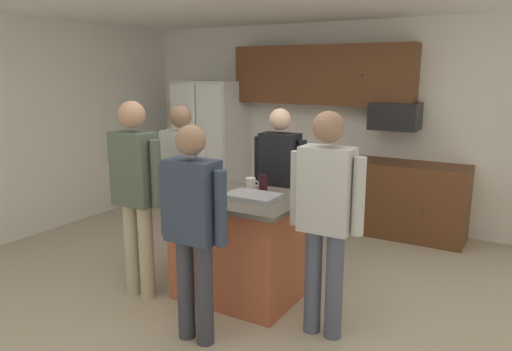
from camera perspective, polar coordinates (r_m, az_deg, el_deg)
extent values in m
plane|color=#B7A88E|center=(4.36, -1.58, -14.71)|extent=(7.04, 7.04, 0.00)
cube|color=white|center=(6.46, 11.59, 6.06)|extent=(6.40, 0.10, 2.60)
cube|color=white|center=(6.23, -27.64, 4.68)|extent=(0.10, 5.60, 2.60)
cube|color=brown|center=(6.38, 7.78, 11.74)|extent=(2.40, 0.35, 0.75)
sphere|color=#4C3823|center=(6.00, 12.47, 11.54)|extent=(0.04, 0.04, 0.04)
cube|color=brown|center=(6.15, 15.58, -2.54)|extent=(1.80, 0.60, 0.90)
sphere|color=#4C3823|center=(5.76, 19.11, -3.77)|extent=(0.04, 0.04, 0.04)
cube|color=white|center=(7.07, -5.19, 3.67)|extent=(0.90, 0.70, 1.84)
cube|color=white|center=(6.91, -8.50, 3.38)|extent=(0.43, 0.04, 1.76)
cube|color=white|center=(6.64, -5.44, 3.10)|extent=(0.43, 0.04, 1.76)
cylinder|color=#B2B2B7|center=(6.73, -7.18, 3.98)|extent=(0.02, 0.02, 0.35)
cube|color=black|center=(5.99, 16.19, 6.79)|extent=(0.56, 0.40, 0.32)
cube|color=#AD5638|center=(4.28, -2.04, -8.68)|extent=(1.02, 0.72, 0.89)
cube|color=#60564C|center=(4.14, -2.09, -2.64)|extent=(1.16, 0.86, 0.04)
cylinder|color=#383842|center=(3.71, -8.32, -13.13)|extent=(0.13, 0.13, 0.79)
cylinder|color=#383842|center=(3.62, -6.15, -13.77)|extent=(0.13, 0.13, 0.79)
cube|color=#2D384C|center=(3.42, -7.56, -3.00)|extent=(0.38, 0.22, 0.59)
sphere|color=#8C664C|center=(3.33, -7.77, 4.17)|extent=(0.21, 0.21, 0.21)
cylinder|color=#2D384C|center=(3.57, -10.61, -2.78)|extent=(0.09, 0.09, 0.53)
cylinder|color=#2D384C|center=(3.29, -4.23, -3.92)|extent=(0.09, 0.09, 0.53)
cylinder|color=#232D4C|center=(5.05, -9.27, -6.04)|extent=(0.13, 0.13, 0.80)
cylinder|color=#232D4C|center=(4.95, -7.74, -6.38)|extent=(0.13, 0.13, 0.80)
cube|color=#B7B7B2|center=(4.82, -8.78, 1.72)|extent=(0.38, 0.22, 0.60)
sphere|color=#8C664C|center=(4.76, -8.95, 6.92)|extent=(0.22, 0.22, 0.22)
cylinder|color=#B7B7B2|center=(4.98, -10.93, 1.74)|extent=(0.09, 0.09, 0.54)
cylinder|color=#B7B7B2|center=(4.68, -6.48, 1.22)|extent=(0.09, 0.09, 0.54)
cylinder|color=#4C5166|center=(3.76, 6.79, -12.32)|extent=(0.13, 0.13, 0.83)
cylinder|color=#4C5166|center=(3.71, 9.26, -12.80)|extent=(0.13, 0.13, 0.83)
cube|color=#B7B7B2|center=(3.49, 8.37, -1.68)|extent=(0.38, 0.22, 0.62)
sphere|color=#8C664C|center=(3.41, 8.60, 5.74)|extent=(0.22, 0.22, 0.22)
cylinder|color=#B7B7B2|center=(3.59, 4.80, -1.51)|extent=(0.09, 0.09, 0.56)
cylinder|color=#B7B7B2|center=(3.42, 12.09, -2.45)|extent=(0.09, 0.09, 0.56)
cylinder|color=#232D4C|center=(4.97, 1.88, -6.25)|extent=(0.13, 0.13, 0.79)
cylinder|color=#232D4C|center=(4.90, 3.64, -6.56)|extent=(0.13, 0.13, 0.79)
cube|color=black|center=(4.76, 2.84, 1.49)|extent=(0.38, 0.22, 0.59)
sphere|color=beige|center=(4.70, 2.89, 6.68)|extent=(0.21, 0.21, 0.21)
cylinder|color=black|center=(4.88, 0.33, 1.53)|extent=(0.09, 0.09, 0.53)
cylinder|color=black|center=(4.66, 5.46, 0.96)|extent=(0.09, 0.09, 0.53)
cylinder|color=tan|center=(4.48, -14.50, -8.41)|extent=(0.13, 0.13, 0.84)
cylinder|color=tan|center=(4.37, -12.89, -8.86)|extent=(0.13, 0.13, 0.84)
cube|color=#4C5647|center=(4.22, -14.22, 0.78)|extent=(0.38, 0.22, 0.63)
sphere|color=tan|center=(4.16, -14.55, 7.01)|extent=(0.23, 0.23, 0.23)
cylinder|color=#4C5647|center=(4.40, -16.45, 0.85)|extent=(0.09, 0.09, 0.57)
cylinder|color=#4C5647|center=(4.07, -11.78, 0.19)|extent=(0.09, 0.09, 0.57)
cylinder|color=white|center=(4.35, -0.63, -0.92)|extent=(0.09, 0.09, 0.10)
torus|color=white|center=(4.32, 0.03, -0.95)|extent=(0.06, 0.01, 0.06)
cylinder|color=black|center=(4.07, -4.48, -1.49)|extent=(0.06, 0.06, 0.16)
cylinder|color=black|center=(4.22, 0.86, -0.97)|extent=(0.08, 0.08, 0.15)
cube|color=#B7B7BC|center=(4.02, -0.40, -2.64)|extent=(0.44, 0.30, 0.02)
cube|color=#A8A8AD|center=(4.01, -0.40, -2.36)|extent=(0.44, 0.30, 0.02)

